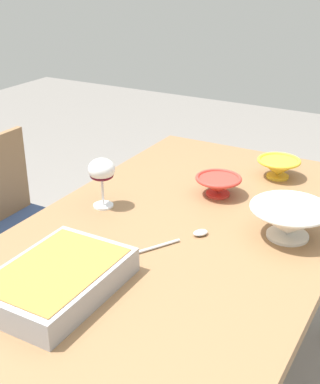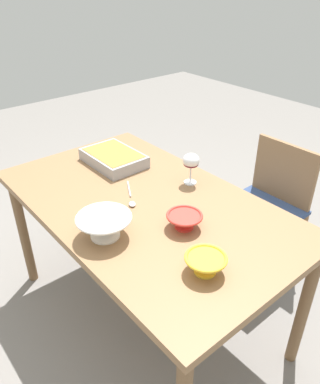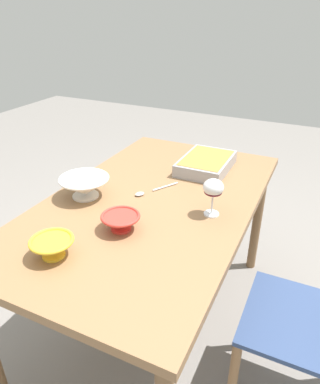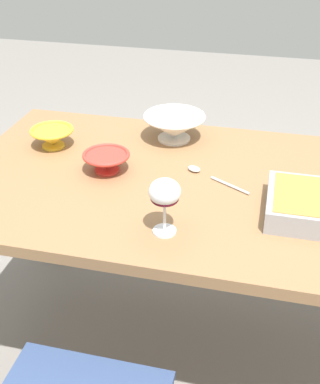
% 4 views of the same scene
% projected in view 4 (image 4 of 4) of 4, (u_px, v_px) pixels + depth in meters
% --- Properties ---
extents(ground_plane, '(8.00, 8.00, 0.00)m').
position_uv_depth(ground_plane, '(182.00, 345.00, 1.91)').
color(ground_plane, gray).
extents(dining_table, '(1.45, 0.85, 0.74)m').
position_uv_depth(dining_table, '(187.00, 201.00, 1.56)').
color(dining_table, olive).
rests_on(dining_table, ground_plane).
extents(wine_glass, '(0.08, 0.08, 0.16)m').
position_uv_depth(wine_glass, '(165.00, 195.00, 1.23)').
color(wine_glass, white).
rests_on(wine_glass, dining_table).
extents(mixing_bowl, '(0.15, 0.15, 0.06)m').
position_uv_depth(mixing_bowl, '(107.00, 160.00, 1.56)').
color(mixing_bowl, red).
rests_on(mixing_bowl, dining_table).
extents(small_bowl, '(0.22, 0.22, 0.09)m').
position_uv_depth(small_bowl, '(174.00, 126.00, 1.75)').
color(small_bowl, white).
rests_on(small_bowl, dining_table).
extents(serving_bowl, '(0.15, 0.15, 0.07)m').
position_uv_depth(serving_bowl, '(52.00, 136.00, 1.70)').
color(serving_bowl, yellow).
rests_on(serving_bowl, dining_table).
extents(serving_spoon, '(0.21, 0.13, 0.01)m').
position_uv_depth(serving_spoon, '(205.00, 174.00, 1.54)').
color(serving_spoon, silver).
rests_on(serving_spoon, dining_table).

